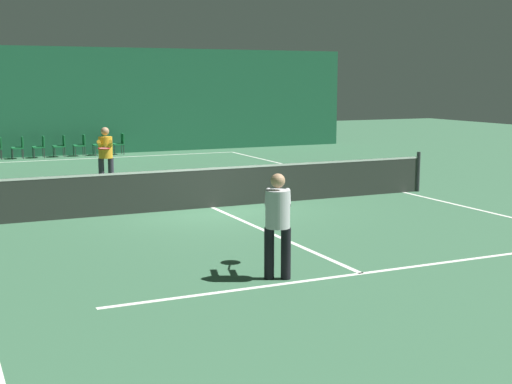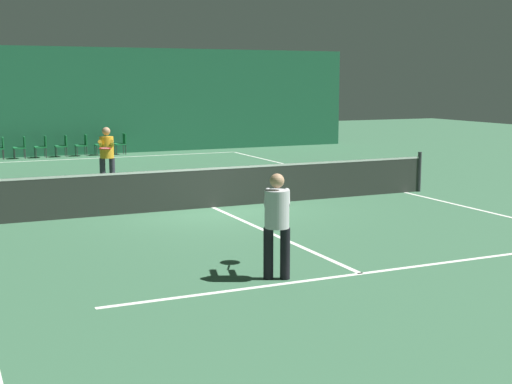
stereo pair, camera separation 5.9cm
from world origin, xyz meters
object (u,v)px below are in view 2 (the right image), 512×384
at_px(courtside_chair_5, 102,143).
at_px(courtside_chair_0, 0,147).
at_px(courtside_chair_2, 42,145).
at_px(courtside_chair_3, 63,144).
at_px(player_near, 277,217).
at_px(tennis_net, 213,186).
at_px(courtside_chair_1, 21,146).
at_px(courtside_chair_4, 83,144).
at_px(courtside_chair_6, 122,142).
at_px(player_far, 107,153).

bearing_deg(courtside_chair_5, courtside_chair_0, -90.00).
bearing_deg(courtside_chair_2, courtside_chair_3, 90.00).
xyz_separation_m(player_near, courtside_chair_2, (-0.79, 19.03, -0.45)).
bearing_deg(courtside_chair_0, tennis_net, 15.73).
bearing_deg(courtside_chair_0, player_near, 7.03).
height_order(courtside_chair_1, courtside_chair_3, same).
bearing_deg(tennis_net, courtside_chair_4, 92.36).
relative_size(courtside_chair_1, courtside_chair_6, 1.00).
distance_m(player_near, courtside_chair_0, 19.18).
bearing_deg(courtside_chair_0, courtside_chair_3, 90.00).
xyz_separation_m(tennis_net, courtside_chair_2, (-2.09, 12.96, -0.03)).
relative_size(player_far, courtside_chair_4, 2.01).
height_order(player_far, courtside_chair_0, player_far).
bearing_deg(player_far, tennis_net, 35.48).
height_order(tennis_net, courtside_chair_0, tennis_net).
bearing_deg(courtside_chair_1, courtside_chair_2, 90.00).
xyz_separation_m(courtside_chair_5, courtside_chair_6, (0.78, 0.00, 0.00)).
bearing_deg(player_near, courtside_chair_2, 29.05).
bearing_deg(courtside_chair_5, courtside_chair_1, -90.00).
relative_size(tennis_net, courtside_chair_3, 14.29).
distance_m(tennis_net, player_near, 6.23).
distance_m(courtside_chair_3, courtside_chair_5, 1.56).
bearing_deg(courtside_chair_6, player_far, -16.32).
bearing_deg(tennis_net, courtside_chair_1, 102.49).
distance_m(courtside_chair_1, courtside_chair_4, 2.34).
distance_m(courtside_chair_3, courtside_chair_4, 0.78).
xyz_separation_m(courtside_chair_1, courtside_chair_6, (3.89, 0.00, 0.00)).
xyz_separation_m(player_far, courtside_chair_2, (-0.54, 8.79, -0.50)).
xyz_separation_m(courtside_chair_1, courtside_chair_2, (0.78, 0.00, 0.00)).
height_order(player_far, courtside_chair_1, player_far).
xyz_separation_m(player_near, courtside_chair_6, (2.32, 19.03, -0.45)).
distance_m(player_far, courtside_chair_2, 8.82).
distance_m(courtside_chair_3, courtside_chair_6, 2.34).
distance_m(tennis_net, courtside_chair_5, 12.96).
bearing_deg(courtside_chair_3, courtside_chair_6, 90.00).
distance_m(tennis_net, courtside_chair_4, 12.97).
bearing_deg(courtside_chair_6, courtside_chair_4, -90.00).
distance_m(player_near, courtside_chair_6, 19.18).
distance_m(player_far, courtside_chair_1, 8.90).
height_order(courtside_chair_1, courtside_chair_6, same).
relative_size(player_near, courtside_chair_2, 1.92).
xyz_separation_m(courtside_chair_1, courtside_chair_3, (1.56, 0.00, 0.00)).
height_order(courtside_chair_3, courtside_chair_6, same).
bearing_deg(courtside_chair_3, courtside_chair_5, 90.00).
relative_size(courtside_chair_2, courtside_chair_3, 1.00).
distance_m(tennis_net, courtside_chair_0, 13.46).
bearing_deg(player_near, courtside_chair_0, 33.70).
xyz_separation_m(courtside_chair_3, courtside_chair_4, (0.78, 0.00, 0.00)).
height_order(player_near, courtside_chair_1, player_near).
height_order(player_far, courtside_chair_5, player_far).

